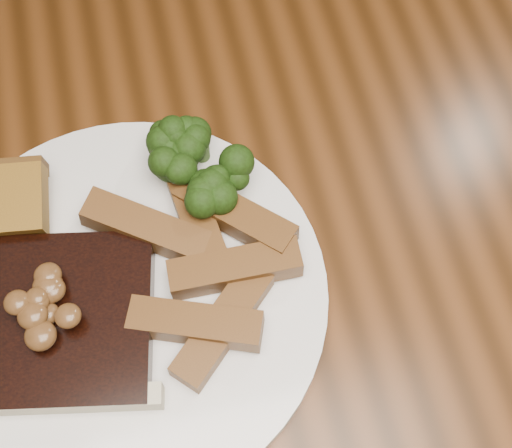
{
  "coord_description": "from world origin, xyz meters",
  "views": [
    {
      "loc": [
        -0.06,
        -0.21,
        1.26
      ],
      "look_at": [
        -0.01,
        0.01,
        0.78
      ],
      "focal_mm": 50.0,
      "sensor_mm": 36.0,
      "label": 1
    }
  ],
  "objects_px": {
    "plate": "(126,298)",
    "potato_wedges": "(210,253)",
    "steak": "(35,322)",
    "dining_table": "(270,293)"
  },
  "relations": [
    {
      "from": "plate",
      "to": "potato_wedges",
      "type": "distance_m",
      "value": 0.07
    },
    {
      "from": "plate",
      "to": "potato_wedges",
      "type": "bearing_deg",
      "value": 11.39
    },
    {
      "from": "steak",
      "to": "potato_wedges",
      "type": "height_order",
      "value": "same"
    },
    {
      "from": "dining_table",
      "to": "potato_wedges",
      "type": "bearing_deg",
      "value": -178.9
    },
    {
      "from": "plate",
      "to": "potato_wedges",
      "type": "relative_size",
      "value": 2.4
    },
    {
      "from": "steak",
      "to": "potato_wedges",
      "type": "bearing_deg",
      "value": 21.18
    },
    {
      "from": "dining_table",
      "to": "plate",
      "type": "bearing_deg",
      "value": -172.8
    },
    {
      "from": "dining_table",
      "to": "steak",
      "type": "xyz_separation_m",
      "value": [
        -0.18,
        -0.02,
        0.12
      ]
    },
    {
      "from": "dining_table",
      "to": "plate",
      "type": "height_order",
      "value": "plate"
    },
    {
      "from": "plate",
      "to": "potato_wedges",
      "type": "height_order",
      "value": "potato_wedges"
    }
  ]
}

